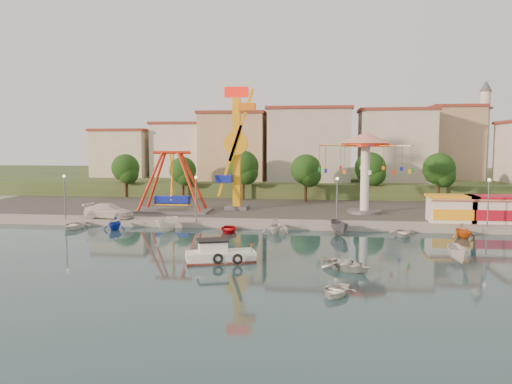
% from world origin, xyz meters
% --- Properties ---
extents(ground, '(200.00, 200.00, 0.00)m').
position_xyz_m(ground, '(0.00, 0.00, 0.00)').
color(ground, '#142B37').
rests_on(ground, ground).
extents(quay_deck, '(200.00, 100.00, 0.60)m').
position_xyz_m(quay_deck, '(0.00, 62.00, 0.30)').
color(quay_deck, '#9E998E').
rests_on(quay_deck, ground).
extents(asphalt_pad, '(90.00, 28.00, 0.01)m').
position_xyz_m(asphalt_pad, '(0.00, 30.00, 0.60)').
color(asphalt_pad, '#4C4944').
rests_on(asphalt_pad, quay_deck).
extents(hill_terrace, '(200.00, 60.00, 3.00)m').
position_xyz_m(hill_terrace, '(0.00, 67.00, 1.50)').
color(hill_terrace, '#384C26').
rests_on(hill_terrace, ground).
extents(pirate_ship_ride, '(10.00, 5.00, 8.00)m').
position_xyz_m(pirate_ship_ride, '(-13.09, 20.59, 4.39)').
color(pirate_ship_ride, '#59595E').
rests_on(pirate_ship_ride, quay_deck).
extents(kamikaze_tower, '(4.27, 3.10, 16.50)m').
position_xyz_m(kamikaze_tower, '(-4.91, 23.77, 8.58)').
color(kamikaze_tower, '#59595E').
rests_on(kamikaze_tower, quay_deck).
extents(wave_swinger, '(11.60, 11.60, 10.40)m').
position_xyz_m(wave_swinger, '(11.84, 22.38, 8.20)').
color(wave_swinger, '#59595E').
rests_on(wave_swinger, quay_deck).
extents(booth_left, '(5.40, 3.78, 3.08)m').
position_xyz_m(booth_left, '(21.08, 16.49, 2.16)').
color(booth_left, white).
rests_on(booth_left, quay_deck).
extents(booth_mid, '(5.40, 3.78, 3.08)m').
position_xyz_m(booth_mid, '(25.50, 16.49, 2.16)').
color(booth_mid, white).
rests_on(booth_mid, quay_deck).
extents(lamp_post_0, '(0.14, 0.14, 5.00)m').
position_xyz_m(lamp_post_0, '(-24.00, 13.00, 3.10)').
color(lamp_post_0, '#59595E').
rests_on(lamp_post_0, quay_deck).
extents(lamp_post_1, '(0.14, 0.14, 5.00)m').
position_xyz_m(lamp_post_1, '(-8.00, 13.00, 3.10)').
color(lamp_post_1, '#59595E').
rests_on(lamp_post_1, quay_deck).
extents(lamp_post_2, '(0.14, 0.14, 5.00)m').
position_xyz_m(lamp_post_2, '(8.00, 13.00, 3.10)').
color(lamp_post_2, '#59595E').
rests_on(lamp_post_2, quay_deck).
extents(lamp_post_3, '(0.14, 0.14, 5.00)m').
position_xyz_m(lamp_post_3, '(24.00, 13.00, 3.10)').
color(lamp_post_3, '#59595E').
rests_on(lamp_post_3, quay_deck).
extents(tree_0, '(4.60, 4.60, 7.19)m').
position_xyz_m(tree_0, '(-26.00, 36.98, 5.47)').
color(tree_0, '#382314').
rests_on(tree_0, quay_deck).
extents(tree_1, '(4.35, 4.35, 6.80)m').
position_xyz_m(tree_1, '(-16.00, 36.24, 5.20)').
color(tree_1, '#382314').
rests_on(tree_1, quay_deck).
extents(tree_2, '(5.02, 5.02, 7.85)m').
position_xyz_m(tree_2, '(-6.00, 35.81, 5.92)').
color(tree_2, '#382314').
rests_on(tree_2, quay_deck).
extents(tree_3, '(4.68, 4.68, 7.32)m').
position_xyz_m(tree_3, '(4.00, 34.36, 5.55)').
color(tree_3, '#382314').
rests_on(tree_3, quay_deck).
extents(tree_4, '(4.86, 4.86, 7.60)m').
position_xyz_m(tree_4, '(14.00, 37.35, 5.75)').
color(tree_4, '#382314').
rests_on(tree_4, quay_deck).
extents(tree_5, '(4.83, 4.83, 7.54)m').
position_xyz_m(tree_5, '(24.00, 35.54, 5.71)').
color(tree_5, '#382314').
rests_on(tree_5, quay_deck).
extents(building_0, '(9.26, 9.53, 11.87)m').
position_xyz_m(building_0, '(-33.37, 46.06, 8.93)').
color(building_0, beige).
rests_on(building_0, hill_terrace).
extents(building_1, '(12.33, 9.01, 8.63)m').
position_xyz_m(building_1, '(-21.33, 51.38, 7.32)').
color(building_1, silver).
rests_on(building_1, hill_terrace).
extents(building_2, '(11.95, 9.28, 11.23)m').
position_xyz_m(building_2, '(-8.19, 51.96, 8.62)').
color(building_2, tan).
rests_on(building_2, hill_terrace).
extents(building_3, '(12.59, 10.50, 9.20)m').
position_xyz_m(building_3, '(5.60, 48.80, 7.60)').
color(building_3, beige).
rests_on(building_3, hill_terrace).
extents(building_4, '(10.75, 9.23, 9.24)m').
position_xyz_m(building_4, '(19.07, 52.20, 7.62)').
color(building_4, beige).
rests_on(building_4, hill_terrace).
extents(building_5, '(12.77, 10.96, 11.21)m').
position_xyz_m(building_5, '(32.37, 50.33, 8.61)').
color(building_5, tan).
rests_on(building_5, hill_terrace).
extents(minaret, '(2.80, 2.80, 18.00)m').
position_xyz_m(minaret, '(36.00, 54.00, 12.55)').
color(minaret, silver).
rests_on(minaret, hill_terrace).
extents(cabin_motorboat, '(5.97, 3.79, 1.96)m').
position_xyz_m(cabin_motorboat, '(-2.03, -3.49, 0.52)').
color(cabin_motorboat, white).
rests_on(cabin_motorboat, ground).
extents(rowboat_a, '(4.93, 4.80, 0.83)m').
position_xyz_m(rowboat_a, '(8.19, -4.88, 0.42)').
color(rowboat_a, silver).
rests_on(rowboat_a, ground).
extents(rowboat_b, '(3.08, 3.58, 0.63)m').
position_xyz_m(rowboat_b, '(7.11, -11.43, 0.31)').
color(rowboat_b, white).
rests_on(rowboat_b, ground).
extents(skiff, '(1.42, 3.68, 1.41)m').
position_xyz_m(skiff, '(17.22, -1.41, 0.71)').
color(skiff, silver).
rests_on(skiff, ground).
extents(van, '(6.42, 3.39, 1.77)m').
position_xyz_m(van, '(-19.03, 14.17, 1.49)').
color(van, silver).
rests_on(van, quay_deck).
extents(moored_boat_0, '(2.86, 3.98, 0.82)m').
position_xyz_m(moored_boat_0, '(-21.34, 9.80, 0.41)').
color(moored_boat_0, white).
rests_on(moored_boat_0, ground).
extents(moored_boat_1, '(2.55, 2.92, 1.49)m').
position_xyz_m(moored_boat_1, '(-16.51, 9.80, 0.75)').
color(moored_boat_1, '#1638C3').
rests_on(moored_boat_1, ground).
extents(moored_boat_2, '(2.34, 4.20, 1.53)m').
position_xyz_m(moored_boat_2, '(-10.47, 9.80, 0.77)').
color(moored_boat_2, white).
rests_on(moored_boat_2, ground).
extents(moored_boat_3, '(3.02, 3.88, 0.73)m').
position_xyz_m(moored_boat_3, '(-3.65, 9.80, 0.37)').
color(moored_boat_3, red).
rests_on(moored_boat_3, ground).
extents(moored_boat_4, '(2.87, 3.31, 1.72)m').
position_xyz_m(moored_boat_4, '(1.43, 9.80, 0.86)').
color(moored_boat_4, silver).
rests_on(moored_boat_4, ground).
extents(moored_boat_5, '(2.33, 4.24, 1.55)m').
position_xyz_m(moored_boat_5, '(8.21, 9.80, 0.77)').
color(moored_boat_5, '#5F5E63').
rests_on(moored_boat_5, ground).
extents(moored_boat_6, '(2.92, 3.83, 0.74)m').
position_xyz_m(moored_boat_6, '(14.66, 9.80, 0.37)').
color(moored_boat_6, silver).
rests_on(moored_boat_6, ground).
extents(moored_boat_7, '(3.14, 3.39, 1.48)m').
position_xyz_m(moored_boat_7, '(20.62, 9.80, 0.74)').
color(moored_boat_7, '#D95D13').
rests_on(moored_boat_7, ground).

